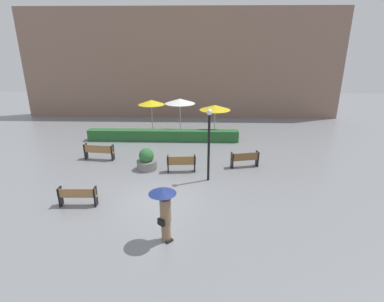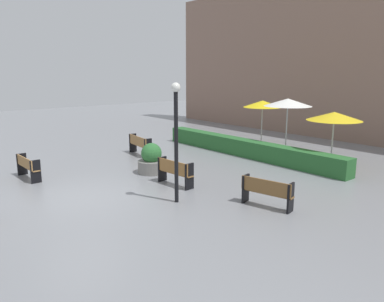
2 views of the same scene
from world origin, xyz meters
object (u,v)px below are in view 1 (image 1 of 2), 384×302
object	(u,v)px
bench_far_right	(245,159)
patio_umbrella_white	(180,101)
patio_umbrella_yellow_far	(215,108)
planter_pot	(147,160)
bench_near_left	(77,195)
patio_umbrella_yellow	(151,102)
bench_mid_center	(181,163)
bench_far_left	(99,151)
lamp_post	(209,137)
pedestrian_with_umbrella	(164,208)

from	to	relation	value
bench_far_right	patio_umbrella_white	distance (m)	7.63
bench_far_right	patio_umbrella_yellow_far	xyz separation A→B (m)	(-1.44, 5.93, 1.60)
bench_far_right	planter_pot	world-z (taller)	planter_pot
bench_near_left	patio_umbrella_yellow	distance (m)	11.75
patio_umbrella_yellow	bench_near_left	bearing A→B (deg)	-96.62
bench_near_left	bench_mid_center	distance (m)	5.51
bench_far_right	bench_far_left	bearing A→B (deg)	174.11
bench_mid_center	lamp_post	bearing A→B (deg)	-34.79
pedestrian_with_umbrella	patio_umbrella_yellow_far	bearing A→B (deg)	80.26
bench_mid_center	bench_near_left	bearing A→B (deg)	-137.92
bench_mid_center	patio_umbrella_yellow	bearing A→B (deg)	109.31
bench_far_right	patio_umbrella_yellow	world-z (taller)	patio_umbrella_yellow
bench_near_left	lamp_post	bearing A→B (deg)	26.35
bench_mid_center	planter_pot	distance (m)	1.92
patio_umbrella_yellow_far	bench_far_right	bearing A→B (deg)	-76.35
bench_far_left	pedestrian_with_umbrella	distance (m)	8.96
pedestrian_with_umbrella	patio_umbrella_yellow	world-z (taller)	patio_umbrella_yellow
bench_mid_center	lamp_post	size ratio (longest dim) A/B	0.43
lamp_post	patio_umbrella_white	xyz separation A→B (m)	(-1.92, 7.94, 0.26)
pedestrian_with_umbrella	bench_mid_center	bearing A→B (deg)	88.35
patio_umbrella_white	patio_umbrella_yellow_far	world-z (taller)	patio_umbrella_white
planter_pot	patio_umbrella_white	world-z (taller)	patio_umbrella_white
bench_far_left	planter_pot	distance (m)	3.30
bench_near_left	pedestrian_with_umbrella	xyz separation A→B (m)	(3.92, -2.24, 0.78)
bench_far_left	patio_umbrella_yellow	size ratio (longest dim) A/B	0.75
bench_near_left	patio_umbrella_white	bearing A→B (deg)	71.51
patio_umbrella_yellow	patio_umbrella_white	distance (m)	2.41
lamp_post	patio_umbrella_white	bearing A→B (deg)	103.62
bench_near_left	bench_mid_center	size ratio (longest dim) A/B	1.04
bench_far_right	patio_umbrella_white	size ratio (longest dim) A/B	0.60
bench_mid_center	bench_far_right	xyz separation A→B (m)	(3.44, 0.76, -0.02)
bench_far_right	patio_umbrella_yellow	xyz separation A→B (m)	(-6.19, 7.08, 1.73)
planter_pot	patio_umbrella_yellow_far	bearing A→B (deg)	58.66
pedestrian_with_umbrella	planter_pot	xyz separation A→B (m)	(-1.72, 6.24, -0.77)
bench_mid_center	patio_umbrella_white	xyz separation A→B (m)	(-0.52, 6.97, 1.97)
patio_umbrella_yellow_far	patio_umbrella_yellow	bearing A→B (deg)	166.35
patio_umbrella_yellow	bench_far_right	bearing A→B (deg)	-48.86
lamp_post	bench_far_right	bearing A→B (deg)	40.46
pedestrian_with_umbrella	planter_pot	world-z (taller)	pedestrian_with_umbrella
bench_near_left	bench_far_right	size ratio (longest dim) A/B	1.01
bench_near_left	patio_umbrella_yellow	world-z (taller)	patio_umbrella_yellow
planter_pot	lamp_post	xyz separation A→B (m)	(3.29, -1.28, 1.72)
bench_mid_center	patio_umbrella_yellow	xyz separation A→B (m)	(-2.75, 7.85, 1.70)
bench_near_left	pedestrian_with_umbrella	distance (m)	4.58
bench_mid_center	planter_pot	xyz separation A→B (m)	(-1.89, 0.31, -0.02)
bench_mid_center	bench_far_left	world-z (taller)	bench_far_left
bench_mid_center	patio_umbrella_yellow_far	size ratio (longest dim) A/B	0.68
bench_mid_center	patio_umbrella_white	distance (m)	7.26
planter_pot	lamp_post	world-z (taller)	lamp_post
planter_pot	lamp_post	size ratio (longest dim) A/B	0.33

